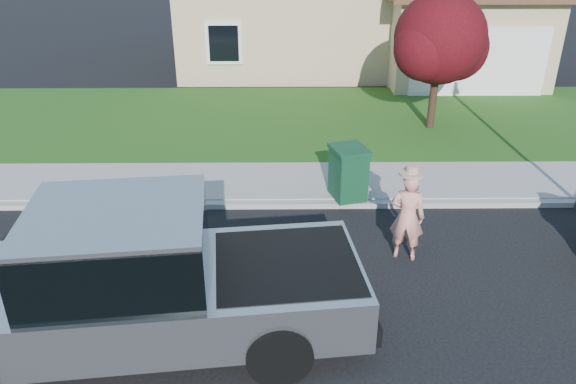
# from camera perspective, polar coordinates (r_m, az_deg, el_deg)

# --- Properties ---
(ground) EXTENTS (80.00, 80.00, 0.00)m
(ground) POSITION_cam_1_polar(r_m,az_deg,el_deg) (9.65, 0.24, -9.55)
(ground) COLOR black
(ground) RESTS_ON ground
(curb) EXTENTS (40.00, 0.20, 0.12)m
(curb) POSITION_cam_1_polar(r_m,az_deg,el_deg) (12.15, 4.77, -1.26)
(curb) COLOR gray
(curb) RESTS_ON ground
(sidewalk) EXTENTS (40.00, 2.00, 0.15)m
(sidewalk) POSITION_cam_1_polar(r_m,az_deg,el_deg) (13.12, 4.37, 1.01)
(sidewalk) COLOR gray
(sidewalk) RESTS_ON ground
(lawn) EXTENTS (40.00, 7.00, 0.10)m
(lawn) POSITION_cam_1_polar(r_m,az_deg,el_deg) (17.30, 3.19, 7.27)
(lawn) COLOR #1C4112
(lawn) RESTS_ON ground
(pickup_truck) EXTENTS (6.78, 2.93, 2.16)m
(pickup_truck) POSITION_cam_1_polar(r_m,az_deg,el_deg) (8.28, -15.36, -8.88)
(pickup_truck) COLOR black
(pickup_truck) RESTS_ON ground
(woman) EXTENTS (0.70, 0.57, 1.84)m
(woman) POSITION_cam_1_polar(r_m,az_deg,el_deg) (10.20, 12.05, -2.29)
(woman) COLOR #E48B7D
(woman) RESTS_ON ground
(ornamental_tree) EXTENTS (2.78, 2.51, 3.82)m
(ornamental_tree) POSITION_cam_1_polar(r_m,az_deg,el_deg) (16.45, 15.27, 14.43)
(ornamental_tree) COLOR black
(ornamental_tree) RESTS_ON lawn
(trash_bin) EXTENTS (0.90, 0.97, 1.14)m
(trash_bin) POSITION_cam_1_polar(r_m,az_deg,el_deg) (12.07, 6.15, 2.01)
(trash_bin) COLOR #103B22
(trash_bin) RESTS_ON sidewalk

